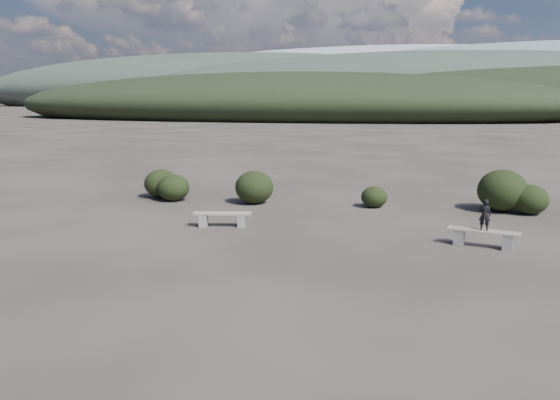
% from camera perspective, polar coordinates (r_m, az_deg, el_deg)
% --- Properties ---
extents(ground, '(1200.00, 1200.00, 0.00)m').
position_cam_1_polar(ground, '(12.30, -0.78, -8.15)').
color(ground, '#292420').
rests_on(ground, ground).
extents(bench_left, '(1.83, 0.80, 0.45)m').
position_cam_1_polar(bench_left, '(17.08, -6.03, -1.89)').
color(bench_left, gray).
rests_on(bench_left, ground).
extents(bench_right, '(1.91, 0.76, 0.47)m').
position_cam_1_polar(bench_right, '(15.67, 20.48, -3.62)').
color(bench_right, gray).
rests_on(bench_right, ground).
extents(seated_person, '(0.34, 0.26, 0.84)m').
position_cam_1_polar(seated_person, '(15.54, 20.61, -1.45)').
color(seated_person, black).
rests_on(seated_person, bench_right).
extents(shrub_a, '(1.26, 1.26, 1.03)m').
position_cam_1_polar(shrub_a, '(21.61, -11.08, 1.28)').
color(shrub_a, black).
rests_on(shrub_a, ground).
extents(shrub_b, '(1.46, 1.46, 1.25)m').
position_cam_1_polar(shrub_b, '(20.68, -2.70, 1.35)').
color(shrub_b, black).
rests_on(shrub_b, ground).
extents(shrub_c, '(0.97, 0.97, 0.77)m').
position_cam_1_polar(shrub_c, '(20.26, 9.82, 0.33)').
color(shrub_c, black).
rests_on(shrub_c, ground).
extents(shrub_d, '(1.70, 1.70, 1.49)m').
position_cam_1_polar(shrub_d, '(20.74, 22.22, 0.93)').
color(shrub_d, black).
rests_on(shrub_d, ground).
extents(shrub_e, '(1.23, 1.23, 1.03)m').
position_cam_1_polar(shrub_e, '(20.64, 24.66, 0.05)').
color(shrub_e, black).
rests_on(shrub_e, ground).
extents(shrub_f, '(1.35, 1.35, 1.14)m').
position_cam_1_polar(shrub_f, '(22.42, -12.30, 1.70)').
color(shrub_f, black).
rests_on(shrub_f, ground).
extents(mountain_ridges, '(500.00, 400.00, 56.00)m').
position_cam_1_polar(mountain_ridges, '(350.48, 13.81, 11.48)').
color(mountain_ridges, black).
rests_on(mountain_ridges, ground).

